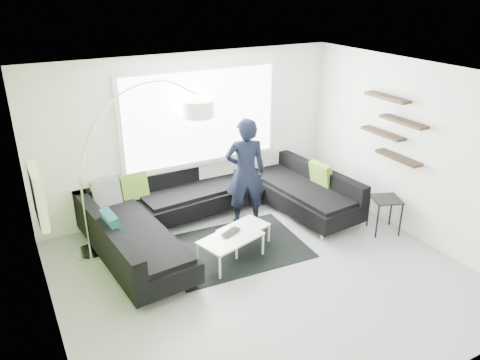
# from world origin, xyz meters

# --- Properties ---
(ground) EXTENTS (5.50, 5.50, 0.00)m
(ground) POSITION_xyz_m (0.00, 0.00, 0.00)
(ground) COLOR gray
(ground) RESTS_ON ground
(room_shell) EXTENTS (5.54, 5.04, 2.82)m
(room_shell) POSITION_xyz_m (0.04, 0.21, 1.81)
(room_shell) COLOR white
(room_shell) RESTS_ON ground
(sectional_sofa) EXTENTS (4.36, 2.93, 0.89)m
(sectional_sofa) POSITION_xyz_m (0.08, 1.41, 0.39)
(sectional_sofa) COLOR black
(sectional_sofa) RESTS_ON ground
(rug) EXTENTS (2.23, 1.69, 0.01)m
(rug) POSITION_xyz_m (-0.02, 0.82, 0.01)
(rug) COLOR black
(rug) RESTS_ON ground
(coffee_table) EXTENTS (1.35, 1.01, 0.39)m
(coffee_table) POSITION_xyz_m (-0.04, 0.68, 0.20)
(coffee_table) COLOR white
(coffee_table) RESTS_ON ground
(arc_lamp) EXTENTS (2.41, 1.01, 2.51)m
(arc_lamp) POSITION_xyz_m (-2.05, 1.73, 1.26)
(arc_lamp) COLOR white
(arc_lamp) RESTS_ON ground
(side_table) EXTENTS (0.57, 0.57, 0.60)m
(side_table) POSITION_xyz_m (2.42, 0.12, 0.30)
(side_table) COLOR black
(side_table) RESTS_ON ground
(person) EXTENTS (0.97, 0.88, 1.87)m
(person) POSITION_xyz_m (0.55, 1.50, 0.93)
(person) COLOR black
(person) RESTS_ON ground
(laptop) EXTENTS (0.53, 0.50, 0.03)m
(laptop) POSITION_xyz_m (-0.15, 0.61, 0.41)
(laptop) COLOR black
(laptop) RESTS_ON coffee_table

